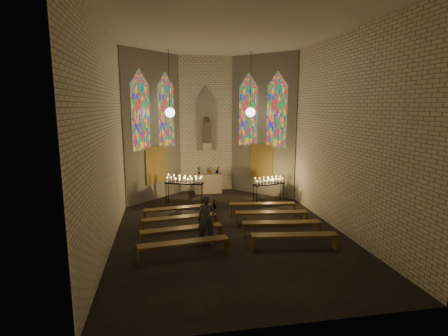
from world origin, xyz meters
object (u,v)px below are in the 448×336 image
at_px(visitor, 207,220).
at_px(votive_stand_right, 269,182).
at_px(altar, 208,183).
at_px(aisle_flower_pot, 214,204).
at_px(votive_stand_left, 184,181).

bearing_deg(visitor, votive_stand_right, 48.95).
relative_size(altar, aisle_flower_pot, 3.35).
height_order(votive_stand_right, visitor, visitor).
bearing_deg(aisle_flower_pot, visitor, -101.60).
xyz_separation_m(aisle_flower_pot, votive_stand_left, (-1.24, 0.84, 0.90)).
bearing_deg(votive_stand_left, votive_stand_right, 12.78).
xyz_separation_m(altar, votive_stand_left, (-1.35, -2.03, 0.61)).
xyz_separation_m(altar, aisle_flower_pot, (-0.11, -2.88, -0.29)).
bearing_deg(votive_stand_left, visitor, -66.82).
distance_m(altar, votive_stand_right, 3.56).
bearing_deg(visitor, altar, 79.24).
height_order(aisle_flower_pot, visitor, visitor).
distance_m(votive_stand_right, visitor, 5.69).
bearing_deg(aisle_flower_pot, votive_stand_right, 9.87).
xyz_separation_m(aisle_flower_pot, votive_stand_right, (2.68, 0.47, 0.78)).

